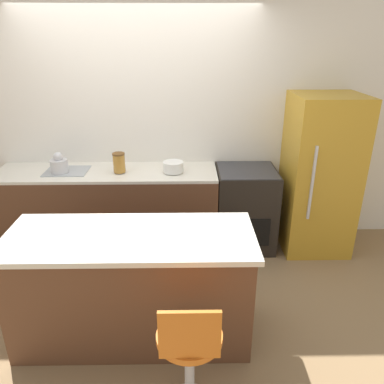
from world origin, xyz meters
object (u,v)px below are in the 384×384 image
at_px(mixing_bowl, 173,167).
at_px(stool_chair, 190,360).
at_px(kettle, 59,164).
at_px(refrigerator, 319,175).
at_px(oven_range, 245,208).

bearing_deg(mixing_bowl, stool_chair, -85.88).
distance_m(kettle, mixing_bowl, 1.18).
xyz_separation_m(stool_chair, mixing_bowl, (-0.15, 2.04, 0.49)).
bearing_deg(kettle, refrigerator, 0.39).
xyz_separation_m(refrigerator, mixing_bowl, (-1.54, -0.02, 0.11)).
height_order(kettle, mixing_bowl, kettle).
relative_size(refrigerator, mixing_bowl, 7.91).
bearing_deg(refrigerator, oven_range, 177.93).
bearing_deg(stool_chair, oven_range, 73.11).
distance_m(refrigerator, mixing_bowl, 1.55).
bearing_deg(oven_range, kettle, -178.65).
relative_size(oven_range, stool_chair, 0.97).
height_order(oven_range, stool_chair, stool_chair).
bearing_deg(oven_range, stool_chair, -106.89).
bearing_deg(oven_range, refrigerator, -2.07).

